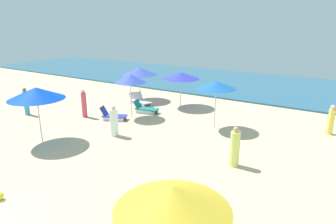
{
  "coord_description": "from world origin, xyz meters",
  "views": [
    {
      "loc": [
        8.12,
        -2.0,
        5.38
      ],
      "look_at": [
        0.63,
        9.79,
        1.14
      ],
      "focal_mm": 31.85,
      "sensor_mm": 36.0,
      "label": 1
    }
  ],
  "objects_px": {
    "umbrella_0": "(216,85)",
    "umbrella_2": "(139,71)",
    "beachgoer_0": "(331,120)",
    "beachgoer_3": "(84,104)",
    "umbrella_4": "(181,76)",
    "lounge_chair_1_0": "(113,115)",
    "lounge_chair_2_0": "(142,101)",
    "umbrella_1": "(130,78)",
    "lounge_chair_1_1": "(145,109)",
    "beachgoer_4": "(114,122)",
    "umbrella_5": "(36,93)",
    "umbrella_3": "(173,199)",
    "beachgoer_1": "(26,102)",
    "beachgoer_2": "(235,148)",
    "lounge_chair_2_1": "(138,100)"
  },
  "relations": [
    {
      "from": "umbrella_0",
      "to": "beachgoer_1",
      "type": "height_order",
      "value": "umbrella_0"
    },
    {
      "from": "beachgoer_0",
      "to": "beachgoer_4",
      "type": "height_order",
      "value": "beachgoer_4"
    },
    {
      "from": "umbrella_2",
      "to": "beachgoer_1",
      "type": "bearing_deg",
      "value": -118.61
    },
    {
      "from": "umbrella_2",
      "to": "umbrella_4",
      "type": "bearing_deg",
      "value": 0.73
    },
    {
      "from": "umbrella_4",
      "to": "beachgoer_3",
      "type": "bearing_deg",
      "value": -125.79
    },
    {
      "from": "umbrella_1",
      "to": "beachgoer_3",
      "type": "distance_m",
      "value": 3.14
    },
    {
      "from": "lounge_chair_1_1",
      "to": "beachgoer_4",
      "type": "xyz_separation_m",
      "value": [
        1.03,
        -3.93,
        0.43
      ]
    },
    {
      "from": "umbrella_2",
      "to": "lounge_chair_1_0",
      "type": "bearing_deg",
      "value": -71.8
    },
    {
      "from": "lounge_chair_1_0",
      "to": "lounge_chair_2_0",
      "type": "bearing_deg",
      "value": -14.63
    },
    {
      "from": "beachgoer_0",
      "to": "umbrella_1",
      "type": "bearing_deg",
      "value": 77.81
    },
    {
      "from": "umbrella_2",
      "to": "beachgoer_3",
      "type": "height_order",
      "value": "umbrella_2"
    },
    {
      "from": "beachgoer_2",
      "to": "beachgoer_3",
      "type": "height_order",
      "value": "beachgoer_3"
    },
    {
      "from": "umbrella_4",
      "to": "umbrella_5",
      "type": "height_order",
      "value": "umbrella_5"
    },
    {
      "from": "umbrella_5",
      "to": "lounge_chair_2_1",
      "type": "bearing_deg",
      "value": 92.28
    },
    {
      "from": "beachgoer_1",
      "to": "umbrella_1",
      "type": "bearing_deg",
      "value": 120.69
    },
    {
      "from": "umbrella_0",
      "to": "umbrella_4",
      "type": "xyz_separation_m",
      "value": [
        -3.62,
        2.68,
        -0.25
      ]
    },
    {
      "from": "lounge_chair_1_0",
      "to": "beachgoer_4",
      "type": "xyz_separation_m",
      "value": [
        1.79,
        -1.82,
        0.44
      ]
    },
    {
      "from": "lounge_chair_1_0",
      "to": "lounge_chair_2_0",
      "type": "distance_m",
      "value": 3.44
    },
    {
      "from": "umbrella_2",
      "to": "lounge_chair_2_0",
      "type": "height_order",
      "value": "umbrella_2"
    },
    {
      "from": "lounge_chair_2_0",
      "to": "umbrella_4",
      "type": "xyz_separation_m",
      "value": [
        2.35,
        1.13,
        1.76
      ]
    },
    {
      "from": "umbrella_0",
      "to": "umbrella_2",
      "type": "xyz_separation_m",
      "value": [
        -6.95,
        2.64,
        -0.24
      ]
    },
    {
      "from": "umbrella_1",
      "to": "beachgoer_0",
      "type": "bearing_deg",
      "value": 16.79
    },
    {
      "from": "umbrella_4",
      "to": "lounge_chair_1_0",
      "type": "bearing_deg",
      "value": -112.3
    },
    {
      "from": "umbrella_4",
      "to": "beachgoer_0",
      "type": "height_order",
      "value": "umbrella_4"
    },
    {
      "from": "lounge_chair_1_1",
      "to": "umbrella_3",
      "type": "relative_size",
      "value": 0.61
    },
    {
      "from": "umbrella_3",
      "to": "beachgoer_1",
      "type": "height_order",
      "value": "umbrella_3"
    },
    {
      "from": "beachgoer_2",
      "to": "umbrella_0",
      "type": "bearing_deg",
      "value": 73.7
    },
    {
      "from": "umbrella_4",
      "to": "beachgoer_2",
      "type": "height_order",
      "value": "umbrella_4"
    },
    {
      "from": "lounge_chair_1_1",
      "to": "umbrella_2",
      "type": "xyz_separation_m",
      "value": [
        -2.23,
        2.37,
        1.8
      ]
    },
    {
      "from": "beachgoer_1",
      "to": "umbrella_3",
      "type": "bearing_deg",
      "value": 68.82
    },
    {
      "from": "umbrella_4",
      "to": "beachgoer_2",
      "type": "bearing_deg",
      "value": -46.08
    },
    {
      "from": "lounge_chair_1_1",
      "to": "umbrella_2",
      "type": "height_order",
      "value": "umbrella_2"
    },
    {
      "from": "umbrella_1",
      "to": "umbrella_4",
      "type": "distance_m",
      "value": 3.74
    },
    {
      "from": "umbrella_0",
      "to": "umbrella_4",
      "type": "relative_size",
      "value": 1.03
    },
    {
      "from": "lounge_chair_2_0",
      "to": "umbrella_4",
      "type": "relative_size",
      "value": 0.63
    },
    {
      "from": "lounge_chair_1_1",
      "to": "beachgoer_2",
      "type": "relative_size",
      "value": 0.98
    },
    {
      "from": "umbrella_5",
      "to": "beachgoer_2",
      "type": "xyz_separation_m",
      "value": [
        8.43,
        2.49,
        -1.59
      ]
    },
    {
      "from": "lounge_chair_2_0",
      "to": "lounge_chair_2_1",
      "type": "height_order",
      "value": "lounge_chair_2_0"
    },
    {
      "from": "lounge_chair_1_1",
      "to": "umbrella_4",
      "type": "bearing_deg",
      "value": -34.34
    },
    {
      "from": "umbrella_2",
      "to": "umbrella_4",
      "type": "relative_size",
      "value": 1.03
    },
    {
      "from": "umbrella_0",
      "to": "beachgoer_1",
      "type": "bearing_deg",
      "value": -159.76
    },
    {
      "from": "lounge_chair_1_0",
      "to": "lounge_chair_2_1",
      "type": "bearing_deg",
      "value": -9.01
    },
    {
      "from": "lounge_chair_2_1",
      "to": "beachgoer_0",
      "type": "height_order",
      "value": "beachgoer_0"
    },
    {
      "from": "beachgoer_3",
      "to": "beachgoer_0",
      "type": "bearing_deg",
      "value": -50.76
    },
    {
      "from": "beachgoer_3",
      "to": "umbrella_2",
      "type": "bearing_deg",
      "value": 15.85
    },
    {
      "from": "lounge_chair_1_1",
      "to": "lounge_chair_2_0",
      "type": "distance_m",
      "value": 1.79
    },
    {
      "from": "lounge_chair_1_0",
      "to": "umbrella_5",
      "type": "bearing_deg",
      "value": 149.91
    },
    {
      "from": "umbrella_1",
      "to": "umbrella_2",
      "type": "height_order",
      "value": "umbrella_1"
    },
    {
      "from": "umbrella_0",
      "to": "beachgoer_0",
      "type": "bearing_deg",
      "value": 23.29
    },
    {
      "from": "beachgoer_3",
      "to": "beachgoer_4",
      "type": "distance_m",
      "value": 3.79
    }
  ]
}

